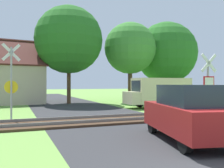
% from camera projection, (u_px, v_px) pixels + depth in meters
% --- Properties ---
extents(road_asphalt, '(6.45, 80.00, 0.01)m').
position_uv_depth(road_asphalt, '(180.00, 148.00, 7.03)').
color(road_asphalt, '#2D2D30').
rests_on(road_asphalt, ground).
extents(rail_track, '(60.00, 2.60, 0.22)m').
position_uv_depth(rail_track, '(110.00, 120.00, 12.10)').
color(rail_track, '#422D1E').
rests_on(rail_track, ground).
extents(stop_sign_near, '(0.88, 0.15, 3.21)m').
position_uv_depth(stop_sign_near, '(208.00, 84.00, 11.50)').
color(stop_sign_near, '#9E9EA5').
rests_on(stop_sign_near, ground).
extents(crossing_sign_far, '(0.88, 0.16, 3.79)m').
position_uv_depth(crossing_sign_far, '(11.00, 79.00, 12.15)').
color(crossing_sign_far, '#9E9EA5').
rests_on(crossing_sign_far, ground).
extents(house, '(7.94, 7.20, 6.01)m').
position_uv_depth(house, '(1.00, 82.00, 22.96)').
color(house, '#C6B293').
rests_on(house, ground).
extents(tree_far, '(6.67, 6.67, 8.52)m').
position_uv_depth(tree_far, '(166.00, 53.00, 27.17)').
color(tree_far, '#513823').
rests_on(tree_far, ground).
extents(tree_right, '(5.06, 5.06, 7.86)m').
position_uv_depth(tree_right, '(130.00, 48.00, 24.53)').
color(tree_right, '#513823').
rests_on(tree_right, ground).
extents(tree_center, '(6.23, 6.23, 8.99)m').
position_uv_depth(tree_center, '(69.00, 40.00, 22.95)').
color(tree_center, '#513823').
rests_on(tree_center, ground).
extents(mail_truck, '(4.98, 2.09, 2.24)m').
position_uv_depth(mail_truck, '(159.00, 91.00, 18.84)').
color(mail_truck, beige).
rests_on(mail_truck, ground).
extents(parked_car, '(2.49, 4.26, 1.78)m').
position_uv_depth(parked_car, '(188.00, 113.00, 7.84)').
color(parked_car, maroon).
rests_on(parked_car, ground).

